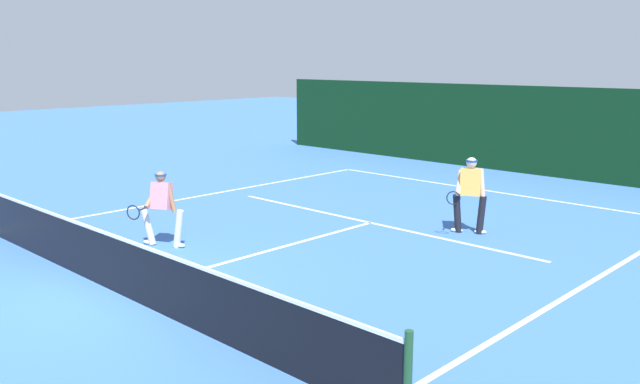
{
  "coord_description": "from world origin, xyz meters",
  "views": [
    {
      "loc": [
        9.33,
        -4.96,
        3.69
      ],
      "look_at": [
        0.11,
        4.61,
        1.0
      ],
      "focal_mm": 36.86,
      "sensor_mm": 36.0,
      "label": 1
    }
  ],
  "objects": [
    {
      "name": "player_near",
      "position": [
        -1.78,
        2.02,
        0.83
      ],
      "size": [
        0.94,
        0.99,
        1.53
      ],
      "rotation": [
        0.0,
        0.0,
        3.58
      ],
      "color": "silver",
      "rests_on": "ground_plane"
    },
    {
      "name": "back_fence_windscreen",
      "position": [
        0.0,
        15.11,
        1.43
      ],
      "size": [
        22.7,
        0.12,
        2.86
      ],
      "primitive_type": "cube",
      "color": "black",
      "rests_on": "ground_plane"
    },
    {
      "name": "ground_plane",
      "position": [
        0.0,
        0.0,
        0.0
      ],
      "size": [
        80.0,
        80.0,
        0.0
      ],
      "primitive_type": "plane",
      "color": "#3B6BC0"
    },
    {
      "name": "tennis_ball",
      "position": [
        -3.45,
        2.64,
        0.03
      ],
      "size": [
        0.07,
        0.07,
        0.07
      ],
      "primitive_type": "sphere",
      "color": "#D1E033",
      "rests_on": "ground_plane"
    },
    {
      "name": "court_line_centre",
      "position": [
        0.0,
        3.2,
        0.0
      ],
      "size": [
        0.1,
        6.4,
        0.01
      ],
      "primitive_type": "cube",
      "color": "white",
      "rests_on": "ground_plane"
    },
    {
      "name": "player_far",
      "position": [
        2.1,
        7.17,
        0.91
      ],
      "size": [
        0.75,
        0.96,
        1.66
      ],
      "rotation": [
        0.0,
        0.0,
        3.6
      ],
      "color": "black",
      "rests_on": "ground_plane"
    },
    {
      "name": "tennis_net",
      "position": [
        0.0,
        0.0,
        0.5
      ],
      "size": [
        11.62,
        0.09,
        1.07
      ],
      "color": "#1E4723",
      "rests_on": "ground_plane"
    },
    {
      "name": "court_line_baseline_far",
      "position": [
        0.0,
        11.62,
        0.0
      ],
      "size": [
        10.61,
        0.1,
        0.01
      ],
      "primitive_type": "cube",
      "color": "white",
      "rests_on": "ground_plane"
    },
    {
      "name": "court_line_service",
      "position": [
        0.0,
        6.4,
        0.0
      ],
      "size": [
        8.65,
        0.1,
        0.01
      ],
      "primitive_type": "cube",
      "color": "white",
      "rests_on": "ground_plane"
    }
  ]
}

